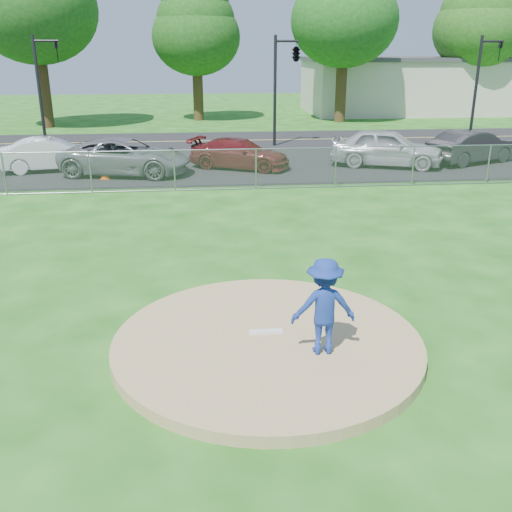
{
  "coord_description": "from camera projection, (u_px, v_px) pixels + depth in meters",
  "views": [
    {
      "loc": [
        -1.08,
        -8.8,
        4.97
      ],
      "look_at": [
        0.0,
        2.0,
        1.0
      ],
      "focal_mm": 40.0,
      "sensor_mm": 36.0,
      "label": 1
    }
  ],
  "objects": [
    {
      "name": "traffic_cone",
      "position": [
        105.0,
        171.0,
        22.84
      ],
      "size": [
        0.34,
        0.34,
        0.66
      ],
      "primitive_type": "cone",
      "color": "orange",
      "rests_on": "parking_lot"
    },
    {
      "name": "chain_link_fence",
      "position": [
        229.0,
        170.0,
        20.99
      ],
      "size": [
        40.0,
        0.06,
        1.5
      ],
      "primitive_type": "cube",
      "color": "gray",
      "rests_on": "ground"
    },
    {
      "name": "parking_lot",
      "position": [
        224.0,
        166.0,
        25.45
      ],
      "size": [
        50.0,
        8.0,
        0.01
      ],
      "primitive_type": "cube",
      "color": "black",
      "rests_on": "ground"
    },
    {
      "name": "tree_center",
      "position": [
        196.0,
        25.0,
        39.49
      ],
      "size": [
        6.16,
        6.16,
        9.84
      ],
      "color": "#3A2915",
      "rests_on": "ground"
    },
    {
      "name": "parked_car_charcoal",
      "position": [
        472.0,
        146.0,
        25.95
      ],
      "size": [
        4.73,
        3.25,
        1.48
      ],
      "primitive_type": "imported",
      "rotation": [
        0.0,
        0.0,
        1.99
      ],
      "color": "#242426",
      "rests_on": "parking_lot"
    },
    {
      "name": "tree_right",
      "position": [
        345.0,
        5.0,
        38.15
      ],
      "size": [
        7.28,
        7.28,
        11.63
      ],
      "color": "#3B2815",
      "rests_on": "ground"
    },
    {
      "name": "street",
      "position": [
        218.0,
        141.0,
        32.46
      ],
      "size": [
        60.0,
        7.0,
        0.01
      ],
      "primitive_type": "cube",
      "color": "black",
      "rests_on": "ground"
    },
    {
      "name": "pitchers_mound",
      "position": [
        267.0,
        343.0,
        10.0
      ],
      "size": [
        5.4,
        5.4,
        0.2
      ],
      "primitive_type": "cylinder",
      "color": "tan",
      "rests_on": "ground"
    },
    {
      "name": "parked_car_white",
      "position": [
        52.0,
        154.0,
        24.32
      ],
      "size": [
        4.43,
        2.32,
        1.39
      ],
      "primitive_type": "imported",
      "rotation": [
        0.0,
        0.0,
        1.78
      ],
      "color": "white",
      "rests_on": "parking_lot"
    },
    {
      "name": "parked_car_gray",
      "position": [
        126.0,
        157.0,
        23.53
      ],
      "size": [
        5.69,
        3.46,
        1.47
      ],
      "primitive_type": "imported",
      "rotation": [
        0.0,
        0.0,
        1.37
      ],
      "color": "slate",
      "rests_on": "parking_lot"
    },
    {
      "name": "ground",
      "position": [
        233.0,
        203.0,
        19.38
      ],
      "size": [
        120.0,
        120.0,
        0.0
      ],
      "primitive_type": "plane",
      "color": "#185813",
      "rests_on": "ground"
    },
    {
      "name": "traffic_signal_left",
      "position": [
        43.0,
        82.0,
        28.62
      ],
      "size": [
        1.28,
        0.2,
        5.6
      ],
      "color": "black",
      "rests_on": "ground"
    },
    {
      "name": "pitcher",
      "position": [
        324.0,
        306.0,
        9.25
      ],
      "size": [
        1.06,
        0.61,
        1.64
      ],
      "primitive_type": "imported",
      "rotation": [
        0.0,
        0.0,
        3.14
      ],
      "color": "navy",
      "rests_on": "pitchers_mound"
    },
    {
      "name": "parked_car_darkred",
      "position": [
        240.0,
        154.0,
        24.78
      ],
      "size": [
        4.74,
        3.46,
        1.28
      ],
      "primitive_type": "imported",
      "rotation": [
        0.0,
        0.0,
        1.14
      ],
      "color": "maroon",
      "rests_on": "parking_lot"
    },
    {
      "name": "pitching_rubber",
      "position": [
        266.0,
        332.0,
        10.14
      ],
      "size": [
        0.6,
        0.15,
        0.04
      ],
      "primitive_type": "cube",
      "color": "white",
      "rests_on": "pitchers_mound"
    },
    {
      "name": "parked_car_pearl",
      "position": [
        387.0,
        148.0,
        25.15
      ],
      "size": [
        5.23,
        3.49,
        1.65
      ],
      "primitive_type": "imported",
      "rotation": [
        0.0,
        0.0,
        1.22
      ],
      "color": "#BABCBE",
      "rests_on": "parking_lot"
    },
    {
      "name": "traffic_signal_center",
      "position": [
        294.0,
        55.0,
        29.38
      ],
      "size": [
        1.42,
        2.48,
        5.6
      ],
      "color": "black",
      "rests_on": "ground"
    },
    {
      "name": "traffic_signal_right",
      "position": [
        481.0,
        80.0,
        30.77
      ],
      "size": [
        1.28,
        0.2,
        5.6
      ],
      "color": "black",
      "rests_on": "ground"
    },
    {
      "name": "tree_far_right",
      "position": [
        480.0,
        18.0,
        42.18
      ],
      "size": [
        6.72,
        6.72,
        10.74
      ],
      "color": "#3D2816",
      "rests_on": "ground"
    },
    {
      "name": "commercial_building",
      "position": [
        408.0,
        85.0,
        46.3
      ],
      "size": [
        16.4,
        9.4,
        4.3
      ],
      "color": "beige",
      "rests_on": "ground"
    }
  ]
}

